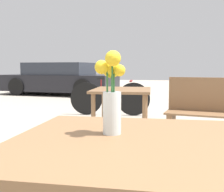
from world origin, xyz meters
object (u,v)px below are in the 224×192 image
at_px(table_back, 122,98).
at_px(bicycle, 110,98).
at_px(flower_vase, 112,96).
at_px(parked_car, 60,79).
at_px(table_front, 137,165).

xyz_separation_m(table_back, bicycle, (-0.55, 2.14, -0.24)).
bearing_deg(table_back, flower_vase, -82.95).
height_order(bicycle, parked_car, parked_car).
height_order(flower_vase, parked_car, parked_car).
bearing_deg(bicycle, flower_vase, -79.43).
xyz_separation_m(table_back, parked_car, (-3.08, 6.08, -0.04)).
height_order(table_front, table_back, table_front).
relative_size(table_front, flower_vase, 2.87).
xyz_separation_m(bicycle, parked_car, (-2.54, 3.94, 0.20)).
bearing_deg(table_back, table_front, -80.66).
relative_size(table_front, table_back, 1.09).
xyz_separation_m(table_front, parked_car, (-3.48, 8.50, -0.07)).
height_order(table_front, flower_vase, flower_vase).
bearing_deg(bicycle, table_front, -78.29).
xyz_separation_m(flower_vase, parked_car, (-3.37, 8.44, -0.32)).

